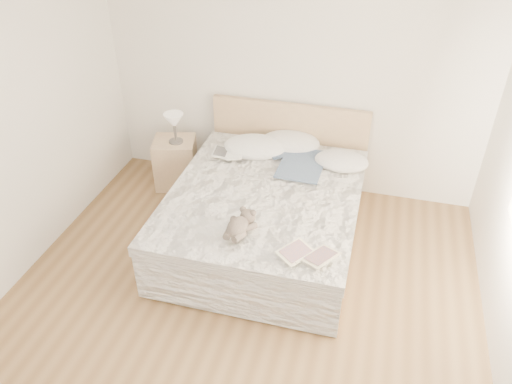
# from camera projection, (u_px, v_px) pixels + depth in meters

# --- Properties ---
(floor) EXTENTS (4.00, 4.50, 0.00)m
(floor) POSITION_uv_depth(u_px,v_px,m) (230.00, 327.00, 4.04)
(floor) COLOR brown
(floor) RESTS_ON ground
(wall_back) EXTENTS (4.00, 0.02, 2.70)m
(wall_back) POSITION_uv_depth(u_px,v_px,m) (293.00, 69.00, 5.07)
(wall_back) COLOR silver
(wall_back) RESTS_ON ground
(bed) EXTENTS (1.72, 2.14, 1.00)m
(bed) POSITION_uv_depth(u_px,v_px,m) (266.00, 212.00, 4.82)
(bed) COLOR tan
(bed) RESTS_ON floor
(nightstand) EXTENTS (0.54, 0.50, 0.56)m
(nightstand) POSITION_uv_depth(u_px,v_px,m) (176.00, 163.00, 5.62)
(nightstand) COLOR tan
(nightstand) RESTS_ON floor
(table_lamp) EXTENTS (0.27, 0.27, 0.34)m
(table_lamp) POSITION_uv_depth(u_px,v_px,m) (174.00, 122.00, 5.31)
(table_lamp) COLOR #4E4844
(table_lamp) RESTS_ON nightstand
(pillow_left) EXTENTS (0.71, 0.54, 0.20)m
(pillow_left) POSITION_uv_depth(u_px,v_px,m) (255.00, 147.00, 5.19)
(pillow_left) COLOR white
(pillow_left) RESTS_ON bed
(pillow_middle) EXTENTS (0.64, 0.46, 0.19)m
(pillow_middle) POSITION_uv_depth(u_px,v_px,m) (290.00, 142.00, 5.27)
(pillow_middle) COLOR white
(pillow_middle) RESTS_ON bed
(pillow_right) EXTENTS (0.54, 0.39, 0.16)m
(pillow_right) POSITION_uv_depth(u_px,v_px,m) (341.00, 161.00, 4.96)
(pillow_right) COLOR silver
(pillow_right) RESTS_ON bed
(blouse) EXTENTS (0.69, 0.73, 0.03)m
(blouse) POSITION_uv_depth(u_px,v_px,m) (302.00, 164.00, 4.92)
(blouse) COLOR #384A66
(blouse) RESTS_ON bed
(photo_book) EXTENTS (0.35, 0.26, 0.02)m
(photo_book) POSITION_uv_depth(u_px,v_px,m) (228.00, 154.00, 5.09)
(photo_book) COLOR white
(photo_book) RESTS_ON bed
(childrens_book) EXTENTS (0.48, 0.45, 0.03)m
(childrens_book) POSITION_uv_depth(u_px,v_px,m) (308.00, 255.00, 3.82)
(childrens_book) COLOR #FBF2C7
(childrens_book) RESTS_ON bed
(teddy_bear) EXTENTS (0.27, 0.34, 0.16)m
(teddy_bear) POSITION_uv_depth(u_px,v_px,m) (238.00, 232.00, 4.01)
(teddy_bear) COLOR brown
(teddy_bear) RESTS_ON bed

